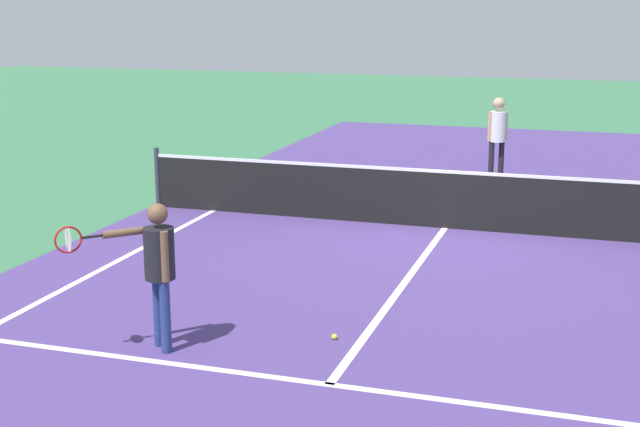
# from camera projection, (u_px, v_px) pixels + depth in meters

# --- Properties ---
(ground_plane) EXTENTS (60.00, 60.00, 0.00)m
(ground_plane) POSITION_uv_depth(u_px,v_px,m) (445.00, 228.00, 14.52)
(ground_plane) COLOR #38724C
(court_surface_inbounds) EXTENTS (10.62, 24.40, 0.00)m
(court_surface_inbounds) POSITION_uv_depth(u_px,v_px,m) (445.00, 228.00, 14.51)
(court_surface_inbounds) COLOR #4C387A
(court_surface_inbounds) RESTS_ON ground_plane
(line_service_near) EXTENTS (8.22, 0.10, 0.01)m
(line_service_near) POSITION_uv_depth(u_px,v_px,m) (329.00, 384.00, 8.58)
(line_service_near) COLOR white
(line_service_near) RESTS_ON ground_plane
(line_center_service) EXTENTS (0.10, 6.40, 0.01)m
(line_center_service) POSITION_uv_depth(u_px,v_px,m) (402.00, 286.00, 11.55)
(line_center_service) COLOR white
(line_center_service) RESTS_ON ground_plane
(net) EXTENTS (10.47, 0.09, 1.07)m
(net) POSITION_uv_depth(u_px,v_px,m) (446.00, 199.00, 14.40)
(net) COLOR #33383D
(net) RESTS_ON ground_plane
(player_near) EXTENTS (0.99, 0.80, 1.58)m
(player_near) POSITION_uv_depth(u_px,v_px,m) (157.00, 261.00, 9.24)
(player_near) COLOR navy
(player_near) RESTS_ON ground_plane
(player_far) EXTENTS (0.36, 0.32, 1.74)m
(player_far) POSITION_uv_depth(u_px,v_px,m) (497.00, 131.00, 17.82)
(player_far) COLOR black
(player_far) RESTS_ON ground_plane
(tennis_ball_mid_court) EXTENTS (0.07, 0.07, 0.07)m
(tennis_ball_mid_court) POSITION_uv_depth(u_px,v_px,m) (334.00, 337.00, 9.73)
(tennis_ball_mid_court) COLOR #CCE033
(tennis_ball_mid_court) RESTS_ON ground_plane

